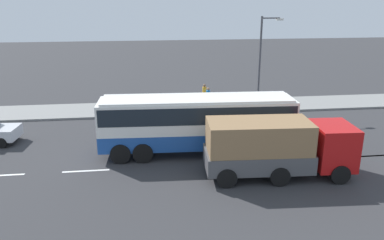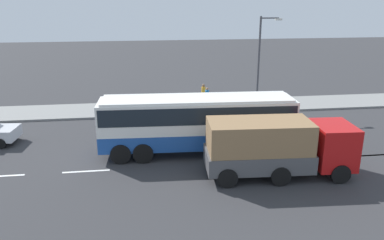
{
  "view_description": "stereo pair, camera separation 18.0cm",
  "coord_description": "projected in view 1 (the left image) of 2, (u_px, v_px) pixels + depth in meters",
  "views": [
    {
      "loc": [
        -2.37,
        -20.76,
        8.64
      ],
      "look_at": [
        0.24,
        0.05,
        1.89
      ],
      "focal_mm": 36.03,
      "sensor_mm": 36.0,
      "label": 1
    },
    {
      "loc": [
        -2.55,
        -20.73,
        8.64
      ],
      "look_at": [
        0.24,
        0.05,
        1.89
      ],
      "focal_mm": 36.03,
      "sensor_mm": 36.0,
      "label": 2
    }
  ],
  "objects": [
    {
      "name": "coach_bus",
      "position": [
        197.0,
        119.0,
        21.7
      ],
      "size": [
        11.0,
        3.02,
        3.3
      ],
      "rotation": [
        0.0,
        0.0,
        -0.05
      ],
      "color": "#1E4C9E",
      "rests_on": "ground_plane"
    },
    {
      "name": "street_lamp",
      "position": [
        262.0,
        57.0,
        29.39
      ],
      "size": [
        1.7,
        0.24,
        7.1
      ],
      "color": "#47474C",
      "rests_on": "sidewalk_curb"
    },
    {
      "name": "sidewalk_curb",
      "position": [
        175.0,
        108.0,
        31.04
      ],
      "size": [
        80.0,
        4.0,
        0.15
      ],
      "primitive_type": "cube",
      "color": "gray",
      "rests_on": "ground_plane"
    },
    {
      "name": "pedestrian_near_curb",
      "position": [
        204.0,
        93.0,
        31.25
      ],
      "size": [
        0.32,
        0.32,
        1.74
      ],
      "rotation": [
        0.0,
        0.0,
        5.06
      ],
      "color": "#38334C",
      "rests_on": "sidewalk_curb"
    },
    {
      "name": "pedestrian_at_crossing",
      "position": [
        208.0,
        96.0,
        30.58
      ],
      "size": [
        0.32,
        0.32,
        1.63
      ],
      "rotation": [
        0.0,
        0.0,
        3.84
      ],
      "color": "brown",
      "rests_on": "sidewalk_curb"
    },
    {
      "name": "cargo_truck",
      "position": [
        277.0,
        146.0,
        19.03
      ],
      "size": [
        7.41,
        2.9,
        2.89
      ],
      "rotation": [
        0.0,
        0.0,
        -0.05
      ],
      "color": "red",
      "rests_on": "ground_plane"
    },
    {
      "name": "lane_centreline",
      "position": [
        229.0,
        163.0,
        20.87
      ],
      "size": [
        40.06,
        0.16,
        0.01
      ],
      "color": "white",
      "rests_on": "ground_plane"
    },
    {
      "name": "ground_plane",
      "position": [
        188.0,
        151.0,
        22.53
      ],
      "size": [
        120.0,
        120.0,
        0.0
      ],
      "primitive_type": "plane",
      "color": "#333335"
    }
  ]
}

